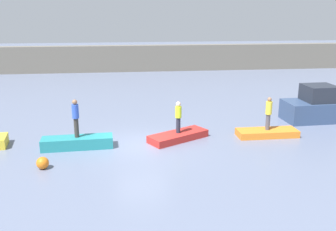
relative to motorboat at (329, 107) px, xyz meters
The scene contains 10 objects.
ground_plane 11.88m from the motorboat, 164.78° to the right, with size 120.00×120.00×0.00m, color slate.
embankment_wall 23.02m from the motorboat, 119.82° to the left, with size 80.00×1.20×2.75m, color #666056.
motorboat is the anchor object (origin of this frame).
rowboat_teal 14.83m from the motorboat, 167.80° to the right, with size 3.36×0.93×0.55m, color teal.
rowboat_red 9.86m from the motorboat, 165.11° to the right, with size 3.16×1.12×0.37m, color red.
rowboat_orange 5.45m from the motorboat, 152.24° to the right, with size 3.16×1.11×0.35m, color orange.
person_yellow_shirt 5.44m from the motorboat, 152.24° to the right, with size 0.32×0.32×1.74m.
person_hiviz_shirt 9.86m from the motorboat, 165.11° to the right, with size 0.32×0.32×1.63m.
person_blue_shirt 14.85m from the motorboat, 167.80° to the right, with size 0.32×0.32×1.84m.
mooring_buoy 16.60m from the motorboat, 160.73° to the right, with size 0.52×0.52×0.52m, color orange.
Camera 1 is at (-0.73, -17.42, 6.44)m, focal length 40.23 mm.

